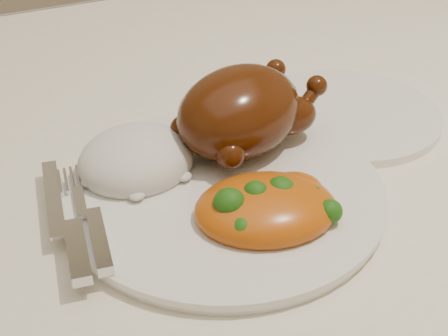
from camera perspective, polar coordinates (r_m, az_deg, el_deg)
name	(u,v)px	position (r m, az deg, el deg)	size (l,w,h in m)	color
dining_table	(265,240)	(0.67, 3.78, -6.56)	(1.60, 0.90, 0.76)	brown
tablecloth	(268,184)	(0.62, 4.04, -1.44)	(1.73, 1.03, 0.18)	silver
dinner_plate	(224,192)	(0.55, 0.00, -2.24)	(0.28, 0.28, 0.01)	white
side_plate	(346,114)	(0.68, 11.11, 4.91)	(0.20, 0.20, 0.01)	white
roast_chicken	(242,111)	(0.58, 1.67, 5.26)	(0.17, 0.13, 0.08)	#4D1F08
rice_mound	(136,160)	(0.57, -8.01, 0.72)	(0.12, 0.11, 0.06)	white
mac_and_cheese	(268,206)	(0.51, 4.07, -3.46)	(0.14, 0.12, 0.05)	#CD5B0D
cutlery	(79,228)	(0.50, -13.10, -5.37)	(0.05, 0.17, 0.01)	silver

